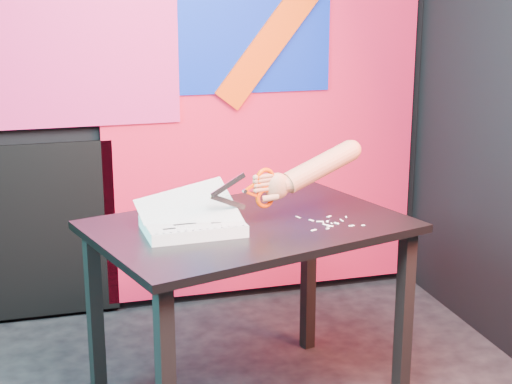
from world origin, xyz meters
name	(u,v)px	position (x,y,z in m)	size (l,w,h in m)	color
room	(190,72)	(0.00, 0.00, 1.35)	(3.01, 3.01, 2.71)	black
backdrop	(145,121)	(0.06, 1.46, 0.96)	(2.88, 0.05, 2.08)	red
work_table	(249,249)	(0.29, 0.42, 0.65)	(1.27, 1.01, 0.75)	black
printout_stack	(192,225)	(0.07, 0.37, 0.77)	(0.37, 0.27, 0.18)	white
scissors	(261,189)	(0.32, 0.39, 0.88)	(0.25, 0.07, 0.15)	silver
hand_forearm	(313,169)	(0.54, 0.44, 0.93)	(0.44, 0.16, 0.19)	#B06A58
paper_clippings	(329,223)	(0.57, 0.34, 0.75)	(0.21, 0.18, 0.00)	white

